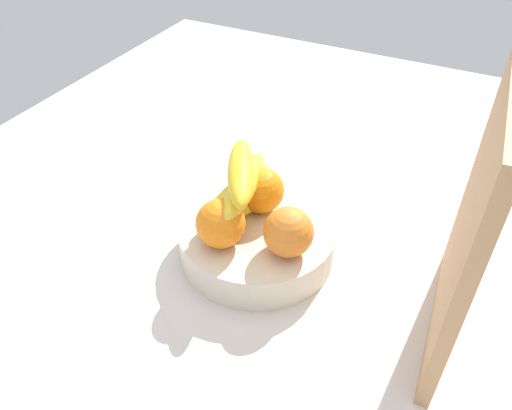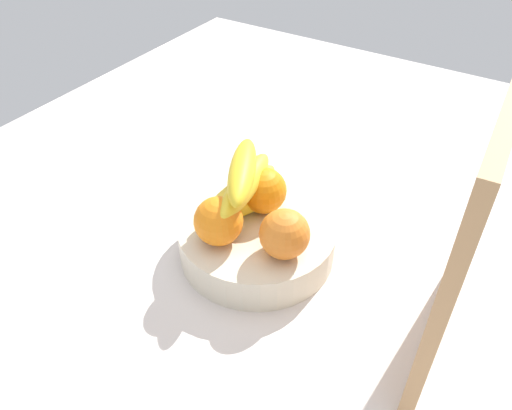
# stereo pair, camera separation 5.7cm
# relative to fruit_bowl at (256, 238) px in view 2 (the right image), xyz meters

# --- Properties ---
(ground_plane) EXTENTS (1.80, 1.40, 0.03)m
(ground_plane) POSITION_rel_fruit_bowl_xyz_m (0.03, 0.00, -0.04)
(ground_plane) COLOR silver
(fruit_bowl) EXTENTS (0.25, 0.25, 0.06)m
(fruit_bowl) POSITION_rel_fruit_bowl_xyz_m (0.00, 0.00, 0.00)
(fruit_bowl) COLOR beige
(fruit_bowl) RESTS_ON ground_plane
(orange_front_left) EXTENTS (0.07, 0.07, 0.07)m
(orange_front_left) POSITION_rel_fruit_bowl_xyz_m (0.03, 0.07, 0.07)
(orange_front_left) COLOR orange
(orange_front_left) RESTS_ON fruit_bowl
(orange_front_right) EXTENTS (0.07, 0.07, 0.07)m
(orange_front_right) POSITION_rel_fruit_bowl_xyz_m (-0.04, -0.01, 0.07)
(orange_front_right) COLOR orange
(orange_front_right) RESTS_ON fruit_bowl
(orange_center) EXTENTS (0.07, 0.07, 0.07)m
(orange_center) POSITION_rel_fruit_bowl_xyz_m (0.06, -0.03, 0.07)
(orange_center) COLOR orange
(orange_center) RESTS_ON fruit_bowl
(banana_bunch) EXTENTS (0.18, 0.11, 0.11)m
(banana_bunch) POSITION_rel_fruit_bowl_xyz_m (-0.01, -0.03, 0.08)
(banana_bunch) COLOR yellow
(banana_bunch) RESTS_ON fruit_bowl
(cutting_board) EXTENTS (0.28, 0.03, 0.36)m
(cutting_board) POSITION_rel_fruit_bowl_xyz_m (0.01, 0.29, 0.15)
(cutting_board) COLOR tan
(cutting_board) RESTS_ON ground_plane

